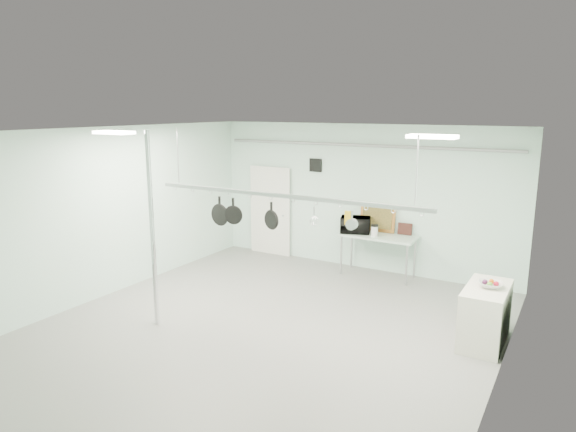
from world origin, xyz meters
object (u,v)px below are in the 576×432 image
Objects in this scene: coffee_canister at (374,231)px; fruit_bowl at (490,285)px; chrome_pole at (152,231)px; side_cabinet at (485,315)px; prep_table at (378,238)px; skillet_left at (220,211)px; skillet_mid at (233,211)px; skillet_right at (271,215)px; pot_rack at (282,194)px; microwave at (355,225)px.

coffee_canister reaches higher than fruit_bowl.
chrome_pole is 5.37m from side_cabinet.
skillet_left is (-1.62, -3.30, 1.00)m from prep_table.
skillet_mid is at bearing -164.28° from fruit_bowl.
skillet_right is (-0.59, -3.30, 1.04)m from prep_table.
pot_rack is at bearing 5.75° from skillet_left.
skillet_right is at bearing 69.77° from microwave.
chrome_pole is 6.25× the size of skillet_left.
prep_table is 0.33× the size of pot_rack.
chrome_pole is 1.95m from skillet_right.
pot_rack is at bearing 17.79° from skillet_right.
chrome_pole is 7.52× the size of skillet_right.
skillet_right is at bearing 27.78° from chrome_pole.
chrome_pole is 2.00× the size of prep_table.
pot_rack is 1.28m from skillet_left.
chrome_pole reaches higher than side_cabinet.
fruit_bowl is at bearing 36.95° from skillet_right.
coffee_canister is 3.62m from skillet_left.
chrome_pole reaches higher than microwave.
microwave is 3.44m from skillet_mid.
chrome_pole reaches higher than coffee_canister.
prep_table is at bearing 139.69° from fruit_bowl.
chrome_pole is 5.32m from fruit_bowl.
skillet_right is (-3.18, -1.10, 0.93)m from fruit_bowl.
coffee_canister is 3.51m from skillet_mid.
microwave is at bearing 106.25° from skillet_right.
prep_table is 3.61m from pot_rack.
microwave is 3.76m from fruit_bowl.
prep_table is 7.45× the size of coffee_canister.
skillet_mid reaches higher than side_cabinet.
microwave is 1.39× the size of skillet_mid.
skillet_mid is at bearing 43.09° from chrome_pole.
coffee_canister reaches higher than side_cabinet.
pot_rack is at bearing -159.71° from fruit_bowl.
skillet_right is at bearing -160.84° from fruit_bowl.
prep_table reaches higher than side_cabinet.
coffee_canister reaches higher than prep_table.
chrome_pole is 1.15m from skillet_left.
skillet_left reaches higher than microwave.
coffee_canister is 3.31m from skillet_right.
pot_rack is at bearing -159.55° from side_cabinet.
chrome_pole is 5.15× the size of microwave.
fruit_bowl is (2.62, -2.04, -0.07)m from coffee_canister.
skillet_right is at bearing 5.75° from skillet_left.
microwave reaches higher than prep_table.
prep_table is 3.81m from skillet_left.
pot_rack is at bearing 73.15° from microwave.
chrome_pole is 4.85m from prep_table.
microwave is (-3.05, 2.15, 0.63)m from side_cabinet.
pot_rack is 13.67× the size of fruit_bowl.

